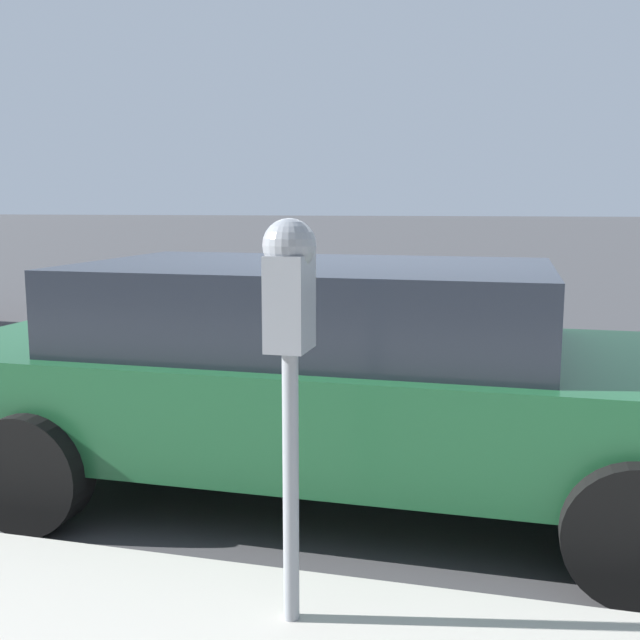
% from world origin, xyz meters
% --- Properties ---
extents(ground_plane, '(220.00, 220.00, 0.00)m').
position_xyz_m(ground_plane, '(0.00, 0.00, 0.00)').
color(ground_plane, '#424244').
extents(parking_meter, '(0.21, 0.19, 1.50)m').
position_xyz_m(parking_meter, '(-2.56, -0.14, 1.31)').
color(parking_meter, gray).
rests_on(parking_meter, sidewalk).
extents(car_green, '(2.09, 4.78, 1.37)m').
position_xyz_m(car_green, '(-0.89, 0.08, 0.74)').
color(car_green, '#1E5B33').
rests_on(car_green, ground_plane).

